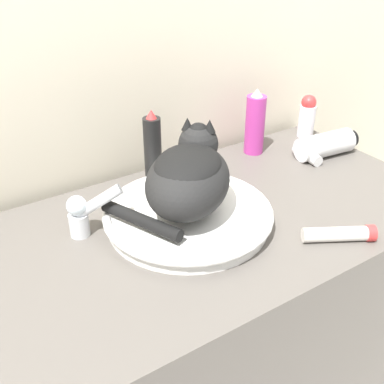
# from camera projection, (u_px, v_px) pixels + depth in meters

# --- Properties ---
(wall_back) EXTENTS (8.00, 0.05, 2.40)m
(wall_back) POSITION_uv_depth(u_px,v_px,m) (121.00, 47.00, 1.20)
(wall_back) COLOR beige
(wall_back) RESTS_ON ground_plane
(vanity_counter) EXTENTS (1.23, 0.60, 0.87)m
(vanity_counter) POSITION_uv_depth(u_px,v_px,m) (199.00, 355.00, 1.32)
(vanity_counter) COLOR #56514C
(vanity_counter) RESTS_ON ground_plane
(sink_basin) EXTENTS (0.39, 0.39, 0.04)m
(sink_basin) POSITION_uv_depth(u_px,v_px,m) (188.00, 215.00, 1.09)
(sink_basin) COLOR white
(sink_basin) RESTS_ON vanity_counter
(cat) EXTENTS (0.33, 0.31, 0.18)m
(cat) POSITION_uv_depth(u_px,v_px,m) (188.00, 174.00, 1.05)
(cat) COLOR black
(cat) RESTS_ON sink_basin
(faucet) EXTENTS (0.12, 0.07, 0.12)m
(faucet) POSITION_uv_depth(u_px,v_px,m) (83.00, 212.00, 1.04)
(faucet) COLOR silver
(faucet) RESTS_ON vanity_counter
(hairspray_can_black) EXTENTS (0.05, 0.05, 0.20)m
(hairspray_can_black) POSITION_uv_depth(u_px,v_px,m) (153.00, 150.00, 1.22)
(hairspray_can_black) COLOR black
(hairspray_can_black) RESTS_ON vanity_counter
(spray_bottle_trigger) EXTENTS (0.06, 0.06, 0.19)m
(spray_bottle_trigger) POSITION_uv_depth(u_px,v_px,m) (255.00, 123.00, 1.39)
(spray_bottle_trigger) COLOR #B2338C
(spray_bottle_trigger) RESTS_ON vanity_counter
(deodorant_stick) EXTENTS (0.05, 0.05, 0.14)m
(deodorant_stick) POSITION_uv_depth(u_px,v_px,m) (307.00, 116.00, 1.50)
(deodorant_stick) COLOR silver
(deodorant_stick) RESTS_ON vanity_counter
(cream_tube) EXTENTS (0.15, 0.11, 0.04)m
(cream_tube) POSITION_uv_depth(u_px,v_px,m) (340.00, 234.00, 1.04)
(cream_tube) COLOR silver
(cream_tube) RESTS_ON vanity_counter
(hair_dryer) EXTENTS (0.20, 0.10, 0.07)m
(hair_dryer) POSITION_uv_depth(u_px,v_px,m) (324.00, 146.00, 1.39)
(hair_dryer) COLOR silver
(hair_dryer) RESTS_ON vanity_counter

